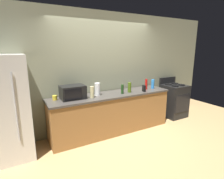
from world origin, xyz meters
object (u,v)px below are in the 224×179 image
(bottle_hot_sauce, at_px, (146,84))
(bottle_wine, at_px, (122,89))
(paper_towel_roll, at_px, (97,89))
(bottle_olive_oil, at_px, (129,87))
(microwave, at_px, (73,92))
(stove_range, at_px, (174,100))
(cordless_phone, at_px, (144,88))
(mug_yellow, at_px, (55,98))
(bottle_hand_soap, at_px, (92,92))
(refrigerator, at_px, (6,109))
(bottle_spray_cleaner, at_px, (153,84))

(bottle_hot_sauce, relative_size, bottle_wine, 1.23)
(paper_towel_roll, distance_m, bottle_olive_oil, 0.76)
(microwave, relative_size, bottle_wine, 2.30)
(stove_range, distance_m, cordless_phone, 1.35)
(cordless_phone, relative_size, mug_yellow, 1.64)
(paper_towel_roll, relative_size, bottle_hand_soap, 1.14)
(bottle_hot_sauce, relative_size, bottle_hand_soap, 1.07)
(bottle_hot_sauce, distance_m, bottle_hand_soap, 1.49)
(refrigerator, xyz_separation_m, mug_yellow, (0.83, 0.13, 0.05))
(stove_range, relative_size, paper_towel_roll, 4.00)
(cordless_phone, bearing_deg, bottle_spray_cleaner, 37.74)
(microwave, height_order, bottle_wine, microwave)
(bottle_spray_cleaner, height_order, mug_yellow, bottle_spray_cleaner)
(bottle_hand_soap, bearing_deg, bottle_spray_cleaner, 2.16)
(cordless_phone, bearing_deg, stove_range, 24.83)
(bottle_spray_cleaner, bearing_deg, cordless_phone, -159.10)
(paper_towel_roll, distance_m, bottle_wine, 0.56)
(microwave, xyz_separation_m, bottle_hot_sauce, (1.84, -0.05, -0.01))
(paper_towel_roll, height_order, mug_yellow, paper_towel_roll)
(refrigerator, relative_size, microwave, 3.75)
(cordless_phone, relative_size, bottle_olive_oil, 0.65)
(refrigerator, height_order, bottle_olive_oil, refrigerator)
(stove_range, bearing_deg, cordless_phone, -172.01)
(stove_range, relative_size, bottle_spray_cleaner, 4.66)
(refrigerator, relative_size, bottle_hand_soap, 7.58)
(microwave, distance_m, mug_yellow, 0.36)
(cordless_phone, bearing_deg, refrigerator, -166.70)
(paper_towel_roll, height_order, cordless_phone, paper_towel_roll)
(cordless_phone, bearing_deg, mug_yellow, -171.90)
(paper_towel_roll, bearing_deg, bottle_olive_oil, -8.96)
(bottle_olive_oil, xyz_separation_m, mug_yellow, (-1.64, 0.20, -0.07))
(microwave, distance_m, bottle_hot_sauce, 1.85)
(paper_towel_roll, bearing_deg, stove_range, -1.23)
(stove_range, xyz_separation_m, bottle_hot_sauce, (-1.03, -0.01, 0.57))
(bottle_hand_soap, height_order, bottle_wine, bottle_hand_soap)
(bottle_olive_oil, bearing_deg, mug_yellow, 173.08)
(paper_towel_roll, relative_size, mug_yellow, 2.95)
(refrigerator, bearing_deg, microwave, 2.35)
(paper_towel_roll, distance_m, bottle_spray_cleaner, 1.50)
(refrigerator, relative_size, paper_towel_roll, 6.67)
(bottle_hot_sauce, distance_m, bottle_wine, 0.76)
(refrigerator, relative_size, bottle_hot_sauce, 7.05)
(bottle_hand_soap, bearing_deg, bottle_wine, -0.85)
(bottle_hot_sauce, bearing_deg, bottle_olive_oil, -173.40)
(microwave, relative_size, paper_towel_roll, 1.78)
(paper_towel_roll, relative_size, bottle_wine, 1.30)
(cordless_phone, relative_size, bottle_hot_sauce, 0.59)
(bottle_spray_cleaner, bearing_deg, mug_yellow, 176.41)
(paper_towel_roll, height_order, bottle_hand_soap, paper_towel_roll)
(bottle_olive_oil, relative_size, mug_yellow, 2.52)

